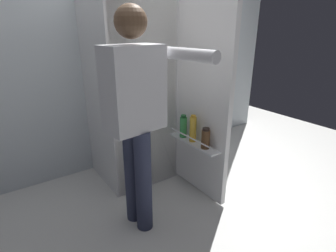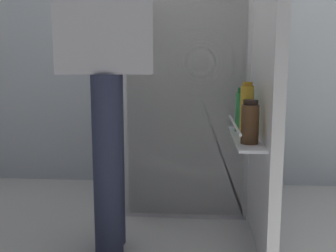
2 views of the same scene
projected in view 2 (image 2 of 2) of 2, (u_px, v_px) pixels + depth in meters
name	position (u px, v px, depth m)	size (l,w,h in m)	color
ground_plane	(183.00, 239.00, 1.89)	(6.08, 6.08, 0.00)	silver
refrigerator	(192.00, 56.00, 2.27)	(0.70, 1.28, 1.73)	white
person	(109.00, 38.00, 1.64)	(0.56, 0.66, 1.57)	#2D334C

